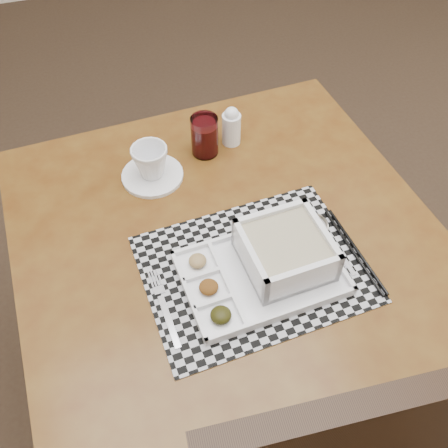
% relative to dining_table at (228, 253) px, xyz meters
% --- Properties ---
extents(floor, '(5.00, 5.00, 0.00)m').
position_rel_dining_table_xyz_m(floor, '(0.28, 0.29, -0.62)').
color(floor, '#302118').
rests_on(floor, ground).
extents(dining_table, '(0.97, 0.97, 0.69)m').
position_rel_dining_table_xyz_m(dining_table, '(0.00, 0.00, 0.00)').
color(dining_table, '#4B250D').
rests_on(dining_table, ground).
extents(placemat, '(0.47, 0.37, 0.00)m').
position_rel_dining_table_xyz_m(placemat, '(0.02, -0.11, 0.07)').
color(placemat, '#B1B1B9').
rests_on(placemat, dining_table).
extents(serving_tray, '(0.33, 0.24, 0.09)m').
position_rel_dining_table_xyz_m(serving_tray, '(0.06, -0.12, 0.11)').
color(serving_tray, white).
rests_on(serving_tray, placemat).
extents(fork, '(0.03, 0.19, 0.00)m').
position_rel_dining_table_xyz_m(fork, '(-0.18, -0.14, 0.08)').
color(fork, '#B9B9C0').
rests_on(fork, placemat).
extents(spoon, '(0.04, 0.18, 0.01)m').
position_rel_dining_table_xyz_m(spoon, '(0.21, -0.05, 0.08)').
color(spoon, '#B9B9C0').
rests_on(spoon, placemat).
extents(chopsticks, '(0.03, 0.24, 0.01)m').
position_rel_dining_table_xyz_m(chopsticks, '(0.24, -0.13, 0.08)').
color(chopsticks, black).
rests_on(chopsticks, placemat).
extents(saucer, '(0.15, 0.15, 0.01)m').
position_rel_dining_table_xyz_m(saucer, '(-0.12, 0.23, 0.08)').
color(saucer, white).
rests_on(saucer, dining_table).
extents(cup, '(0.11, 0.11, 0.08)m').
position_rel_dining_table_xyz_m(cup, '(-0.12, 0.23, 0.12)').
color(cup, white).
rests_on(cup, saucer).
extents(juice_glass, '(0.07, 0.07, 0.11)m').
position_rel_dining_table_xyz_m(juice_glass, '(0.03, 0.27, 0.12)').
color(juice_glass, white).
rests_on(juice_glass, dining_table).
extents(creamer_bottle, '(0.05, 0.05, 0.11)m').
position_rel_dining_table_xyz_m(creamer_bottle, '(0.10, 0.29, 0.12)').
color(creamer_bottle, white).
rests_on(creamer_bottle, dining_table).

